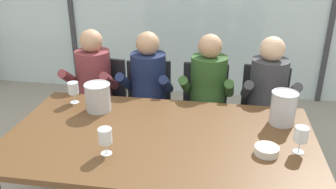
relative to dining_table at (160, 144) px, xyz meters
name	(u,v)px	position (x,y,z in m)	size (l,w,h in m)	color
ground	(178,148)	(0.00, 1.00, -0.66)	(14.00, 14.00, 0.00)	#9E9384
dining_table	(160,144)	(0.00, 0.00, 0.00)	(2.07, 1.17, 0.72)	brown
chair_near_curtain	(102,97)	(-0.76, 1.00, -0.15)	(0.49, 0.49, 0.88)	#232328
chair_left_of_center	(149,101)	(-0.29, 0.98, -0.15)	(0.50, 0.50, 0.88)	#232328
chair_center	(204,104)	(0.24, 0.99, -0.15)	(0.45, 0.45, 0.88)	#232328
chair_right_of_center	(263,108)	(0.78, 1.01, -0.15)	(0.49, 0.49, 0.88)	#232328
person_maroon_top	(92,86)	(-0.80, 0.86, 0.03)	(0.46, 0.61, 1.20)	brown
person_navy_polo	(147,89)	(-0.28, 0.86, 0.03)	(0.47, 0.62, 1.20)	#192347
person_olive_shirt	(207,93)	(0.27, 0.86, 0.03)	(0.48, 0.62, 1.20)	#2D5123
person_charcoal_jacket	(268,97)	(0.79, 0.86, 0.03)	(0.47, 0.62, 1.20)	#38383D
ice_bucket_primary	(98,97)	(-0.53, 0.31, 0.18)	(0.20, 0.20, 0.22)	#B7B7BC
ice_bucket_secondary	(283,108)	(0.83, 0.31, 0.19)	(0.19, 0.19, 0.24)	#B7B7BC
tasting_bowl	(267,150)	(0.69, -0.11, 0.09)	(0.15, 0.15, 0.05)	silver
wine_glass_by_left_taster	(105,137)	(-0.28, -0.27, 0.18)	(0.08, 0.08, 0.17)	silver
wine_glass_near_bucket	(73,89)	(-0.77, 0.41, 0.18)	(0.08, 0.08, 0.17)	silver
wine_glass_center_pour	(301,136)	(0.89, -0.06, 0.18)	(0.08, 0.08, 0.17)	silver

